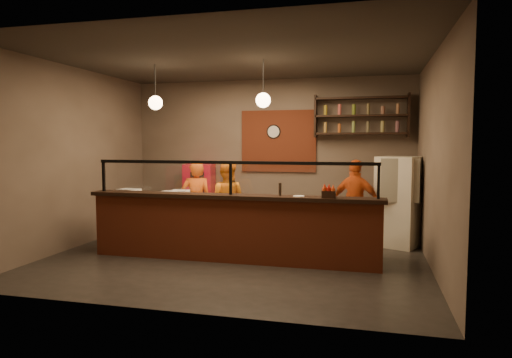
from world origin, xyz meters
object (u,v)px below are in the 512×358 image
(fridge, at_px, (398,202))
(cook_right, at_px, (356,203))
(red_cooler, at_px, (200,197))
(wall_clock, at_px, (274,132))
(pizza_dough, at_px, (275,201))
(cook_mid, at_px, (226,201))
(cook_left, at_px, (196,202))
(pepper_mill, at_px, (280,189))
(condiment_caddy, at_px, (329,194))

(fridge, bearing_deg, cook_right, -143.37)
(fridge, height_order, red_cooler, fridge)
(cook_right, bearing_deg, fridge, -148.72)
(wall_clock, bearing_deg, pizza_dough, -77.68)
(cook_mid, relative_size, cook_right, 0.97)
(cook_mid, bearing_deg, cook_left, 25.79)
(fridge, bearing_deg, cook_left, -146.14)
(pizza_dough, xyz_separation_m, pepper_mill, (0.20, -0.57, 0.25))
(wall_clock, distance_m, red_cooler, 2.12)
(red_cooler, bearing_deg, pizza_dough, -49.97)
(cook_left, relative_size, fridge, 0.94)
(wall_clock, xyz_separation_m, cook_mid, (-0.62, -1.35, -1.34))
(wall_clock, bearing_deg, pepper_mill, -76.09)
(cook_mid, distance_m, cook_right, 2.39)
(wall_clock, bearing_deg, fridge, -21.71)
(fridge, distance_m, pepper_mill, 2.54)
(cook_mid, bearing_deg, cook_right, -178.43)
(cook_mid, distance_m, fridge, 3.14)
(cook_mid, bearing_deg, fridge, -176.48)
(cook_mid, distance_m, red_cooler, 1.41)
(fridge, bearing_deg, red_cooler, -165.56)
(cook_right, relative_size, condiment_caddy, 8.06)
(cook_left, relative_size, cook_right, 0.97)
(red_cooler, distance_m, pepper_mill, 3.32)
(pepper_mill, bearing_deg, pizza_dough, 109.70)
(cook_mid, xyz_separation_m, fridge, (3.12, 0.36, 0.05))
(red_cooler, relative_size, pepper_mill, 7.22)
(fridge, height_order, condiment_caddy, fridge)
(pizza_dough, relative_size, condiment_caddy, 2.78)
(cook_left, height_order, cook_mid, cook_left)
(cook_left, relative_size, cook_mid, 1.00)
(cook_right, height_order, fridge, fridge)
(cook_right, bearing_deg, cook_mid, 23.19)
(cook_mid, bearing_deg, pepper_mill, 130.48)
(cook_right, bearing_deg, wall_clock, -14.81)
(cook_right, bearing_deg, red_cooler, 4.29)
(pepper_mill, bearing_deg, fridge, 43.36)
(cook_left, height_order, red_cooler, cook_left)
(pepper_mill, bearing_deg, condiment_caddy, -7.62)
(cook_left, distance_m, pepper_mill, 2.14)
(cook_left, xyz_separation_m, condiment_caddy, (2.54, -1.19, 0.35))
(fridge, relative_size, pizza_dough, 3.00)
(fridge, xyz_separation_m, red_cooler, (-4.07, 0.69, -0.11))
(wall_clock, relative_size, cook_right, 0.19)
(cook_left, height_order, condiment_caddy, cook_left)
(cook_mid, bearing_deg, wall_clock, -117.76)
(cook_left, xyz_separation_m, cook_mid, (0.50, 0.27, -0.00))
(cook_right, relative_size, fridge, 0.97)
(cook_mid, height_order, cook_right, cook_right)
(condiment_caddy, distance_m, pepper_mill, 0.75)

